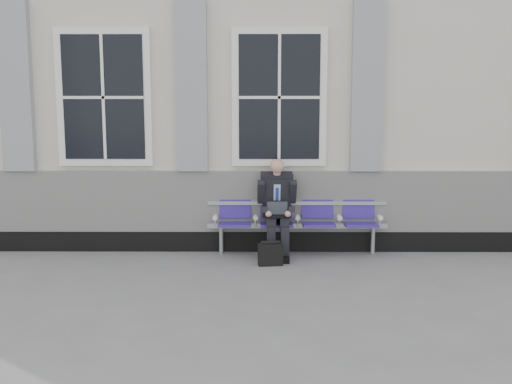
{
  "coord_description": "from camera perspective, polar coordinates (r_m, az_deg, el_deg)",
  "views": [
    {
      "loc": [
        0.06,
        -6.77,
        2.08
      ],
      "look_at": [
        0.02,
        0.9,
        0.97
      ],
      "focal_mm": 40.0,
      "sensor_mm": 36.0,
      "label": 1
    }
  ],
  "objects": [
    {
      "name": "station_building",
      "position": [
        10.25,
        -0.15,
        9.03
      ],
      "size": [
        14.4,
        4.4,
        4.49
      ],
      "color": "beige",
      "rests_on": "ground"
    },
    {
      "name": "ground",
      "position": [
        7.09,
        -0.22,
        -8.82
      ],
      "size": [
        70.0,
        70.0,
        0.0
      ],
      "primitive_type": "plane",
      "color": "slate",
      "rests_on": "ground"
    },
    {
      "name": "briefcase",
      "position": [
        7.71,
        1.46,
        -6.22
      ],
      "size": [
        0.34,
        0.18,
        0.34
      ],
      "color": "black",
      "rests_on": "ground"
    },
    {
      "name": "bench",
      "position": [
        8.26,
        4.14,
        -2.44
      ],
      "size": [
        2.6,
        0.47,
        0.91
      ],
      "color": "#9EA0A3",
      "rests_on": "ground"
    },
    {
      "name": "businessman",
      "position": [
        8.08,
        2.11,
        -1.19
      ],
      "size": [
        0.56,
        0.75,
        1.39
      ],
      "color": "black",
      "rests_on": "ground"
    }
  ]
}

